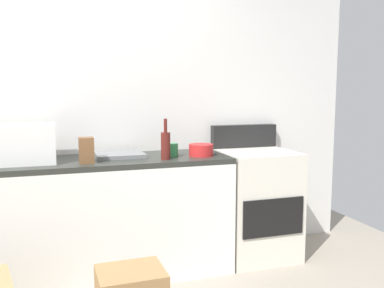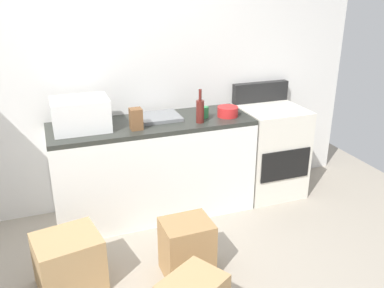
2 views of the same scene
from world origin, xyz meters
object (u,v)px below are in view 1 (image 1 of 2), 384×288
object	(u,v)px
knife_block	(86,150)
mixing_bowl	(201,150)
microwave	(21,144)
wine_bottle	(166,145)
stove_oven	(256,202)
coffee_mug	(173,150)

from	to	relation	value
knife_block	mixing_bowl	size ratio (longest dim) A/B	0.95
microwave	mixing_bowl	bearing A→B (deg)	-3.57
mixing_bowl	wine_bottle	bearing A→B (deg)	-165.18
wine_bottle	mixing_bowl	xyz separation A→B (m)	(0.30, 0.08, -0.06)
wine_bottle	microwave	bearing A→B (deg)	170.80
stove_oven	mixing_bowl	bearing A→B (deg)	-170.61
coffee_mug	mixing_bowl	size ratio (longest dim) A/B	0.53
stove_oven	microwave	size ratio (longest dim) A/B	2.39
microwave	coffee_mug	distance (m)	1.09
microwave	mixing_bowl	xyz separation A→B (m)	(1.30, -0.08, -0.09)
knife_block	mixing_bowl	world-z (taller)	knife_block
microwave	wine_bottle	world-z (taller)	wine_bottle
stove_oven	coffee_mug	bearing A→B (deg)	-176.48
wine_bottle	mixing_bowl	world-z (taller)	wine_bottle
knife_block	coffee_mug	bearing A→B (deg)	8.85
stove_oven	wine_bottle	bearing A→B (deg)	-168.59
stove_oven	mixing_bowl	size ratio (longest dim) A/B	5.79
stove_oven	mixing_bowl	world-z (taller)	stove_oven
microwave	knife_block	world-z (taller)	microwave
coffee_mug	microwave	bearing A→B (deg)	177.87
stove_oven	coffee_mug	distance (m)	0.88
wine_bottle	coffee_mug	bearing A→B (deg)	53.82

